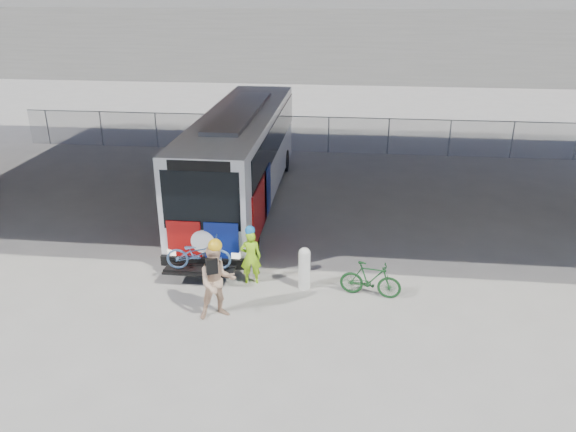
# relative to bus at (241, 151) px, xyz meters

# --- Properties ---
(ground) EXTENTS (160.00, 160.00, 0.00)m
(ground) POSITION_rel_bus_xyz_m (2.00, -4.45, -2.11)
(ground) COLOR #9E9991
(ground) RESTS_ON ground
(bus) EXTENTS (2.67, 12.94, 3.69)m
(bus) POSITION_rel_bus_xyz_m (0.00, 0.00, 0.00)
(bus) COLOR silver
(bus) RESTS_ON ground
(overpass) EXTENTS (40.00, 16.00, 7.95)m
(overpass) POSITION_rel_bus_xyz_m (2.00, -0.45, 4.44)
(overpass) COLOR #605E59
(overpass) RESTS_ON ground
(chainlink_fence) EXTENTS (30.00, 0.06, 30.00)m
(chainlink_fence) POSITION_rel_bus_xyz_m (2.00, 7.55, -0.68)
(chainlink_fence) COLOR gray
(chainlink_fence) RESTS_ON ground
(brick_buildings) EXTENTS (54.00, 22.00, 12.00)m
(brick_buildings) POSITION_rel_bus_xyz_m (3.23, 43.77, 3.31)
(brick_buildings) COLOR brown
(brick_buildings) RESTS_ON ground
(bollard) EXTENTS (0.33, 0.33, 1.25)m
(bollard) POSITION_rel_bus_xyz_m (2.97, -6.46, -1.44)
(bollard) COLOR beige
(bollard) RESTS_ON ground
(cyclist_hivis) EXTENTS (0.65, 0.48, 1.78)m
(cyclist_hivis) POSITION_rel_bus_xyz_m (1.43, -6.32, -1.25)
(cyclist_hivis) COLOR #92D916
(cyclist_hivis) RESTS_ON ground
(cyclist_tan) EXTENTS (1.20, 1.10, 2.20)m
(cyclist_tan) POSITION_rel_bus_xyz_m (0.91, -8.18, -1.07)
(cyclist_tan) COLOR tan
(cyclist_tan) RESTS_ON ground
(bike_parked) EXTENTS (1.74, 0.74, 1.01)m
(bike_parked) POSITION_rel_bus_xyz_m (4.81, -6.69, -1.60)
(bike_parked) COLOR #16451C
(bike_parked) RESTS_ON ground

